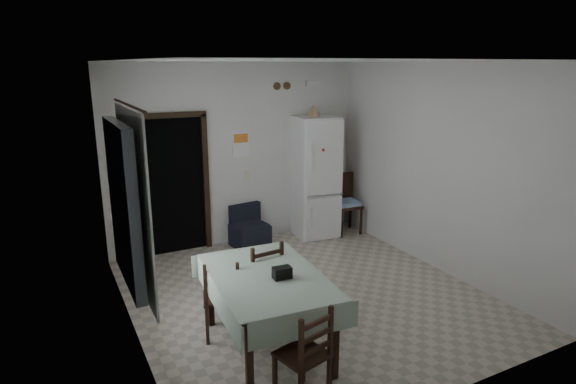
{
  "coord_description": "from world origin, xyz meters",
  "views": [
    {
      "loc": [
        -2.79,
        -4.87,
        2.87
      ],
      "look_at": [
        0.0,
        0.5,
        1.25
      ],
      "focal_mm": 30.0,
      "sensor_mm": 36.0,
      "label": 1
    }
  ],
  "objects_px": {
    "fridge": "(314,177)",
    "corner_chair": "(346,204)",
    "dining_chair_far_left": "(222,297)",
    "dining_chair_far_right": "(260,281)",
    "navy_seat": "(250,226)",
    "dining_chair_near_head": "(302,353)",
    "dining_table": "(267,313)"
  },
  "relations": [
    {
      "from": "corner_chair",
      "to": "dining_chair_far_left",
      "type": "distance_m",
      "value": 3.72
    },
    {
      "from": "corner_chair",
      "to": "dining_chair_far_right",
      "type": "height_order",
      "value": "corner_chair"
    },
    {
      "from": "corner_chair",
      "to": "dining_table",
      "type": "height_order",
      "value": "corner_chair"
    },
    {
      "from": "dining_chair_near_head",
      "to": "dining_table",
      "type": "bearing_deg",
      "value": -107.43
    },
    {
      "from": "dining_chair_far_left",
      "to": "dining_chair_near_head",
      "type": "bearing_deg",
      "value": 118.18
    },
    {
      "from": "fridge",
      "to": "dining_chair_far_right",
      "type": "xyz_separation_m",
      "value": [
        -2.01,
        -2.22,
        -0.53
      ]
    },
    {
      "from": "dining_table",
      "to": "dining_chair_far_left",
      "type": "xyz_separation_m",
      "value": [
        -0.31,
        0.47,
        0.04
      ]
    },
    {
      "from": "fridge",
      "to": "corner_chair",
      "type": "relative_size",
      "value": 1.98
    },
    {
      "from": "dining_chair_far_right",
      "to": "dining_chair_near_head",
      "type": "distance_m",
      "value": 1.43
    },
    {
      "from": "navy_seat",
      "to": "corner_chair",
      "type": "xyz_separation_m",
      "value": [
        1.74,
        -0.18,
        0.18
      ]
    },
    {
      "from": "corner_chair",
      "to": "dining_chair_far_left",
      "type": "xyz_separation_m",
      "value": [
        -3.05,
        -2.13,
        -0.06
      ]
    },
    {
      "from": "dining_chair_far_left",
      "to": "dining_chair_far_right",
      "type": "xyz_separation_m",
      "value": [
        0.49,
        0.09,
        0.04
      ]
    },
    {
      "from": "dining_chair_near_head",
      "to": "fridge",
      "type": "bearing_deg",
      "value": -135.41
    },
    {
      "from": "fridge",
      "to": "dining_chair_far_right",
      "type": "distance_m",
      "value": 3.04
    },
    {
      "from": "dining_chair_far_left",
      "to": "dining_chair_far_right",
      "type": "relative_size",
      "value": 0.92
    },
    {
      "from": "dining_table",
      "to": "dining_chair_near_head",
      "type": "height_order",
      "value": "dining_chair_near_head"
    },
    {
      "from": "navy_seat",
      "to": "corner_chair",
      "type": "height_order",
      "value": "corner_chair"
    },
    {
      "from": "dining_chair_far_right",
      "to": "dining_chair_far_left",
      "type": "bearing_deg",
      "value": 5.55
    },
    {
      "from": "navy_seat",
      "to": "dining_chair_far_left",
      "type": "bearing_deg",
      "value": -125.99
    },
    {
      "from": "dining_table",
      "to": "dining_chair_far_left",
      "type": "bearing_deg",
      "value": 127.98
    },
    {
      "from": "fridge",
      "to": "navy_seat",
      "type": "xyz_separation_m",
      "value": [
        -1.2,
        -0.0,
        -0.69
      ]
    },
    {
      "from": "dining_chair_far_left",
      "to": "fridge",
      "type": "bearing_deg",
      "value": -120.13
    },
    {
      "from": "navy_seat",
      "to": "dining_chair_near_head",
      "type": "height_order",
      "value": "dining_chair_near_head"
    },
    {
      "from": "navy_seat",
      "to": "dining_chair_far_right",
      "type": "relative_size",
      "value": 0.67
    },
    {
      "from": "dining_table",
      "to": "dining_chair_far_right",
      "type": "bearing_deg",
      "value": 77.31
    },
    {
      "from": "navy_seat",
      "to": "dining_chair_far_right",
      "type": "bearing_deg",
      "value": -116.73
    },
    {
      "from": "fridge",
      "to": "corner_chair",
      "type": "bearing_deg",
      "value": -11.63
    },
    {
      "from": "dining_chair_near_head",
      "to": "corner_chair",
      "type": "bearing_deg",
      "value": -142.64
    },
    {
      "from": "dining_chair_far_right",
      "to": "fridge",
      "type": "bearing_deg",
      "value": -137.24
    },
    {
      "from": "navy_seat",
      "to": "dining_chair_far_left",
      "type": "height_order",
      "value": "dining_chair_far_left"
    },
    {
      "from": "corner_chair",
      "to": "dining_chair_near_head",
      "type": "bearing_deg",
      "value": -123.63
    },
    {
      "from": "navy_seat",
      "to": "dining_chair_near_head",
      "type": "xyz_separation_m",
      "value": [
        -1.05,
        -3.63,
        0.13
      ]
    }
  ]
}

